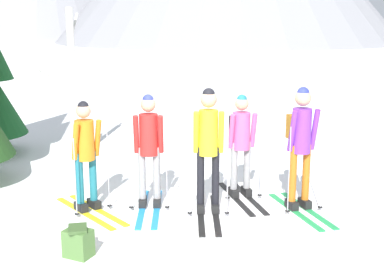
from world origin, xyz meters
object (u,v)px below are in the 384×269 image
object	(u,v)px
skier_in_pink	(241,140)
backpack_on_snow_front	(78,242)
skier_in_orange	(86,152)
skier_in_red	(149,144)
skier_in_purple	(301,140)
birch_tree_tall	(72,83)
skier_in_yellow	(208,144)

from	to	relation	value
skier_in_pink	backpack_on_snow_front	distance (m)	3.18
skier_in_orange	backpack_on_snow_front	world-z (taller)	skier_in_orange
skier_in_red	skier_in_purple	bearing A→B (deg)	-14.12
skier_in_orange	skier_in_pink	distance (m)	2.43
skier_in_red	birch_tree_tall	distance (m)	3.42
skier_in_yellow	skier_in_pink	distance (m)	0.93
skier_in_pink	skier_in_purple	xyz separation A→B (m)	(0.70, -0.73, 0.13)
skier_in_orange	birch_tree_tall	size ratio (longest dim) A/B	0.55
skier_in_red	backpack_on_snow_front	distance (m)	2.04
skier_in_red	skier_in_yellow	bearing A→B (deg)	-28.27
skier_in_red	skier_in_pink	xyz separation A→B (m)	(1.49, 0.18, -0.05)
skier_in_red	skier_in_pink	bearing A→B (deg)	6.94
backpack_on_snow_front	skier_in_red	bearing A→B (deg)	55.48
backpack_on_snow_front	skier_in_yellow	bearing A→B (deg)	30.71
skier_in_purple	skier_in_red	bearing A→B (deg)	165.88
skier_in_yellow	backpack_on_snow_front	xyz separation A→B (m)	(-1.88, -1.11, -0.86)
skier_in_orange	skier_in_purple	size ratio (longest dim) A/B	0.89
skier_in_purple	backpack_on_snow_front	world-z (taller)	skier_in_purple
skier_in_pink	skier_in_purple	world-z (taller)	skier_in_purple
skier_in_red	backpack_on_snow_front	size ratio (longest dim) A/B	4.35
skier_in_red	skier_in_yellow	distance (m)	0.92
skier_in_pink	birch_tree_tall	xyz separation A→B (m)	(-2.63, 2.99, 0.63)
skier_in_red	backpack_on_snow_front	bearing A→B (deg)	-124.52
skier_in_pink	birch_tree_tall	world-z (taller)	birch_tree_tall
skier_in_yellow	skier_in_purple	distance (m)	1.38
birch_tree_tall	backpack_on_snow_front	xyz separation A→B (m)	(0.07, -4.72, -1.37)
skier_in_pink	skier_in_purple	bearing A→B (deg)	-46.45
skier_in_orange	skier_in_yellow	xyz separation A→B (m)	(1.74, -0.46, 0.14)
skier_in_red	birch_tree_tall	world-z (taller)	birch_tree_tall
skier_in_yellow	skier_in_pink	xyz separation A→B (m)	(0.68, 0.62, -0.11)
birch_tree_tall	skier_in_orange	bearing A→B (deg)	-86.25
skier_in_red	skier_in_purple	world-z (taller)	skier_in_purple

